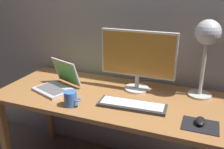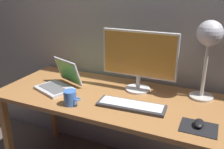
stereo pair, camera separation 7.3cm
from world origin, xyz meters
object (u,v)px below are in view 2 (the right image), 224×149
object	(u,v)px
mouse	(199,123)
keyboard_main	(131,105)
laptop	(61,80)
desk_lamp	(209,40)
coffee_mug	(70,98)
monitor	(139,57)

from	to	relation	value
mouse	keyboard_main	bearing A→B (deg)	172.00
laptop	keyboard_main	bearing A→B (deg)	-7.62
desk_lamp	laptop	bearing A→B (deg)	-165.66
laptop	coffee_mug	world-z (taller)	laptop
monitor	laptop	world-z (taller)	monitor
keyboard_main	coffee_mug	size ratio (longest dim) A/B	3.74
monitor	keyboard_main	distance (m)	0.37
desk_lamp	mouse	bearing A→B (deg)	-86.26
keyboard_main	coffee_mug	xyz separation A→B (m)	(-0.37, -0.13, 0.04)
monitor	laptop	xyz separation A→B (m)	(-0.55, -0.19, -0.19)
monitor	coffee_mug	size ratio (longest dim) A/B	4.57
laptop	coffee_mug	xyz separation A→B (m)	(0.22, -0.21, -0.01)
desk_lamp	coffee_mug	world-z (taller)	desk_lamp
monitor	mouse	world-z (taller)	monitor
coffee_mug	mouse	bearing A→B (deg)	5.05
mouse	laptop	bearing A→B (deg)	172.22
monitor	coffee_mug	bearing A→B (deg)	-128.97
laptop	mouse	xyz separation A→B (m)	(1.02, -0.14, -0.04)
laptop	mouse	size ratio (longest dim) A/B	3.56
coffee_mug	laptop	bearing A→B (deg)	136.50
laptop	desk_lamp	xyz separation A→B (m)	(0.99, 0.25, 0.35)
desk_lamp	keyboard_main	bearing A→B (deg)	-139.93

